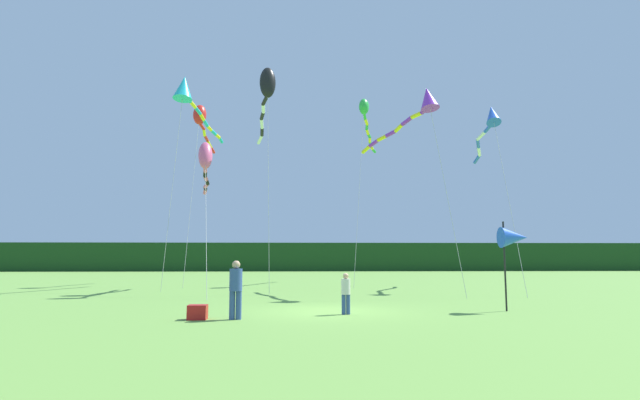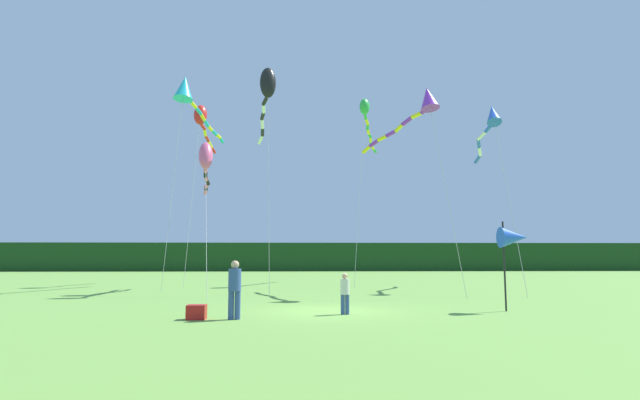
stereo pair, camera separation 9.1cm
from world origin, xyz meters
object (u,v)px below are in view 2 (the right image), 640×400
kite_blue (490,122)px  kite_red (201,119)px  kite_purple (421,105)px  kite_rainbow (206,160)px  person_adult (235,286)px  person_child (345,291)px  cooler_box (196,312)px  banner_flag_pole (513,238)px  kite_green (366,115)px  kite_cyan (187,93)px  kite_black (267,91)px

kite_blue → kite_red: bearing=161.7°
kite_purple → kite_rainbow: (-10.80, 2.53, -2.28)m
person_adult → person_child: 3.45m
cooler_box → banner_flag_pole: (10.00, 1.74, 2.18)m
cooler_box → kite_blue: 20.62m
kite_blue → kite_green: size_ratio=0.84×
kite_cyan → person_child: bearing=-57.1°
person_child → banner_flag_pole: bearing=6.7°
banner_flag_pole → kite_blue: 13.31m
person_child → kite_red: (-8.08, 17.19, 10.24)m
person_child → kite_purple: size_ratio=0.13×
banner_flag_pole → kite_purple: 9.76m
person_child → banner_flag_pole: banner_flag_pole is taller
person_child → cooler_box: size_ratio=2.40×
kite_blue → kite_green: 9.03m
banner_flag_pole → kite_red: bearing=129.8°
kite_purple → kite_rainbow: bearing=166.8°
person_adult → banner_flag_pole: (8.93, 1.78, 1.45)m
person_adult → kite_cyan: (-4.66, 13.36, 10.16)m
banner_flag_pole → kite_rainbow: bearing=141.6°
person_child → kite_rainbow: 13.48m
kite_black → kite_purple: bearing=-18.7°
person_child → kite_cyan: kite_cyan is taller
kite_black → cooler_box: bearing=-95.5°
kite_black → kite_red: (-4.85, 6.92, 0.38)m
kite_black → kite_rainbow: size_ratio=1.41×
kite_black → kite_purple: size_ratio=1.18×
banner_flag_pole → kite_red: kite_red is taller
kite_cyan → kite_rainbow: size_ratio=1.44×
cooler_box → kite_black: size_ratio=0.04×
person_adult → kite_green: kite_green is taller
person_adult → kite_black: kite_black is taller
kite_red → person_child: bearing=-64.8°
kite_green → kite_black: (-6.30, -7.36, -0.89)m
kite_purple → banner_flag_pole: bearing=-80.0°
kite_green → kite_black: kite_green is taller
kite_black → kite_purple: (7.67, -2.60, -1.49)m
kite_purple → kite_blue: bearing=37.8°
person_child → kite_green: (3.07, 17.62, 10.75)m
cooler_box → kite_red: size_ratio=0.04×
kite_rainbow → kite_red: 8.30m
person_adult → banner_flag_pole: size_ratio=0.57×
person_adult → kite_rainbow: size_ratio=0.20×
banner_flag_pole → kite_black: bearing=132.9°
kite_blue → kite_purple: bearing=-142.2°
kite_blue → kite_rainbow: bearing=-175.5°
cooler_box → kite_purple: kite_purple is taller
kite_blue → kite_cyan: bearing=177.3°
person_adult → kite_blue: bearing=45.0°
person_adult → person_child: person_adult is taller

